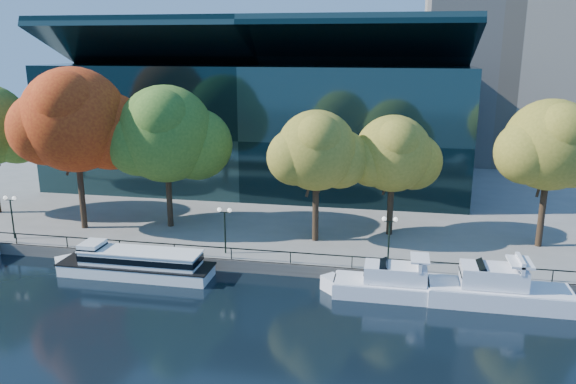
% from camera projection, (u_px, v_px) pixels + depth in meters
% --- Properties ---
extents(ground, '(160.00, 160.00, 0.00)m').
position_uv_depth(ground, '(220.00, 286.00, 43.83)').
color(ground, black).
rests_on(ground, ground).
extents(promenade, '(90.00, 67.08, 1.00)m').
position_uv_depth(promenade, '(299.00, 176.00, 78.27)').
color(promenade, slate).
rests_on(promenade, ground).
extents(railing, '(88.20, 0.08, 0.99)m').
position_uv_depth(railing, '(231.00, 248.00, 46.43)').
color(railing, black).
rests_on(railing, promenade).
extents(convention_building, '(50.00, 24.57, 21.43)m').
position_uv_depth(convention_building, '(263.00, 123.00, 72.61)').
color(convention_building, black).
rests_on(convention_building, ground).
extents(tour_boat, '(13.86, 3.09, 2.63)m').
position_uv_depth(tour_boat, '(132.00, 262.00, 45.63)').
color(tour_boat, white).
rests_on(tour_boat, ground).
extents(cruiser_near, '(11.18, 2.88, 3.24)m').
position_uv_depth(cruiser_near, '(396.00, 284.00, 41.78)').
color(cruiser_near, white).
rests_on(cruiser_near, ground).
extents(cruiser_far, '(11.31, 3.13, 3.69)m').
position_uv_depth(cruiser_far, '(492.00, 289.00, 40.54)').
color(cruiser_far, white).
rests_on(cruiser_far, ground).
extents(tree_1, '(12.19, 10.00, 15.41)m').
position_uv_depth(tree_1, '(76.00, 122.00, 52.02)').
color(tree_1, black).
rests_on(tree_1, promenade).
extents(tree_2, '(11.49, 9.42, 13.72)m').
position_uv_depth(tree_2, '(167.00, 136.00, 52.91)').
color(tree_2, black).
rests_on(tree_2, promenade).
extents(tree_3, '(8.88, 7.28, 11.86)m').
position_uv_depth(tree_3, '(318.00, 152.00, 49.07)').
color(tree_3, black).
rests_on(tree_3, promenade).
extents(tree_4, '(8.77, 7.19, 11.22)m').
position_uv_depth(tree_4, '(394.00, 155.00, 50.90)').
color(tree_4, black).
rests_on(tree_4, promenade).
extents(tree_5, '(9.72, 7.97, 12.96)m').
position_uv_depth(tree_5, '(552.00, 147.00, 47.42)').
color(tree_5, black).
rests_on(tree_5, promenade).
extents(lamp_0, '(1.26, 0.36, 4.03)m').
position_uv_depth(lamp_0, '(11.00, 207.00, 50.94)').
color(lamp_0, black).
rests_on(lamp_0, promenade).
extents(lamp_1, '(1.26, 0.36, 4.03)m').
position_uv_depth(lamp_1, '(225.00, 220.00, 47.26)').
color(lamp_1, black).
rests_on(lamp_1, promenade).
extents(lamp_2, '(1.26, 0.36, 4.03)m').
position_uv_depth(lamp_2, '(389.00, 229.00, 44.77)').
color(lamp_2, black).
rests_on(lamp_2, promenade).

